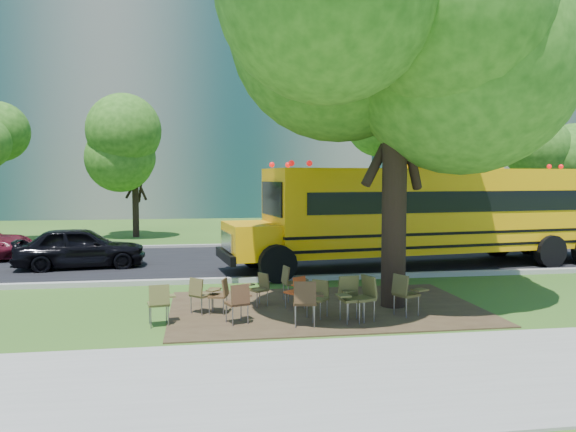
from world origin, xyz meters
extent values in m
plane|color=#264A17|center=(0.00, 0.00, 0.00)|extent=(160.00, 160.00, 0.00)
cube|color=gray|center=(0.00, -5.00, 0.02)|extent=(60.00, 4.00, 0.04)
cube|color=#382819|center=(1.00, -0.50, 0.01)|extent=(7.00, 4.50, 0.03)
cube|color=black|center=(0.00, 7.00, 0.02)|extent=(80.00, 8.00, 0.04)
cube|color=gray|center=(0.00, 3.00, 0.07)|extent=(80.00, 0.25, 0.14)
cube|color=gray|center=(0.00, 11.10, 0.07)|extent=(80.00, 0.25, 0.14)
cube|color=slate|center=(-8.00, 36.00, 11.00)|extent=(38.00, 16.00, 22.00)
cube|color=#6E6A5C|center=(24.00, 38.00, 12.50)|extent=(30.00, 16.00, 25.00)
cylinder|color=black|center=(-5.00, 16.00, 1.75)|extent=(0.32, 0.32, 3.50)
sphere|color=#235313|center=(-5.00, 16.00, 4.22)|extent=(4.80, 4.80, 4.80)
cylinder|color=black|center=(8.00, 14.00, 2.10)|extent=(0.38, 0.38, 4.20)
sphere|color=#235313|center=(8.00, 14.00, 5.04)|extent=(5.60, 5.60, 5.60)
cylinder|color=black|center=(16.00, 13.00, 1.80)|extent=(0.34, 0.34, 3.60)
sphere|color=#235313|center=(16.00, 13.00, 4.35)|extent=(5.00, 5.00, 5.00)
cylinder|color=black|center=(2.58, -0.62, 2.53)|extent=(0.56, 0.56, 5.07)
sphere|color=#235313|center=(2.58, -0.62, 6.15)|extent=(7.20, 7.20, 7.20)
cube|color=#E79F07|center=(6.33, 4.91, 1.94)|extent=(12.26, 4.30, 2.67)
cube|color=black|center=(6.65, 4.96, 2.24)|extent=(11.61, 4.26, 0.65)
cube|color=#E79F07|center=(-0.30, 4.02, 1.09)|extent=(1.73, 2.57, 1.04)
cube|color=black|center=(6.33, 4.91, 1.25)|extent=(12.28, 4.34, 0.09)
cube|color=black|center=(6.33, 4.91, 0.85)|extent=(12.28, 4.34, 0.09)
cylinder|color=black|center=(0.35, 2.73, 0.55)|extent=(1.12, 0.47, 1.09)
cylinder|color=black|center=(-0.01, 5.44, 0.55)|extent=(1.12, 0.47, 1.09)
cylinder|color=black|center=(9.65, 3.98, 0.55)|extent=(1.12, 0.47, 1.09)
cylinder|color=black|center=(9.28, 6.69, 0.55)|extent=(1.12, 0.47, 1.09)
cylinder|color=black|center=(10.80, 6.89, 0.55)|extent=(1.12, 0.47, 1.09)
cube|color=brown|center=(-2.66, -1.44, 0.45)|extent=(0.48, 0.46, 0.05)
cube|color=brown|center=(-2.63, -1.62, 0.67)|extent=(0.41, 0.16, 0.40)
cube|color=brown|center=(-2.44, -1.27, 0.57)|extent=(0.26, 0.31, 0.03)
cylinder|color=slate|center=(-2.85, -1.30, 0.22)|extent=(0.02, 0.02, 0.45)
cylinder|color=slate|center=(-2.46, -1.58, 0.22)|extent=(0.02, 0.02, 0.45)
cube|color=brown|center=(-1.80, -0.60, 0.42)|extent=(0.55, 0.55, 0.05)
cube|color=brown|center=(-1.92, -0.72, 0.63)|extent=(0.33, 0.33, 0.38)
cube|color=brown|center=(-1.54, -0.66, 0.54)|extent=(0.33, 0.33, 0.03)
cylinder|color=slate|center=(-1.80, -0.38, 0.21)|extent=(0.02, 0.02, 0.42)
cylinder|color=slate|center=(-1.79, -0.83, 0.21)|extent=(0.02, 0.02, 0.42)
cube|color=#452B18|center=(-1.09, -1.60, 0.44)|extent=(0.52, 0.51, 0.05)
cube|color=#452B18|center=(-1.03, -1.77, 0.66)|extent=(0.40, 0.22, 0.39)
cube|color=#452B18|center=(-0.92, -1.39, 0.56)|extent=(0.30, 0.33, 0.03)
cylinder|color=slate|center=(-1.30, -1.51, 0.22)|extent=(0.02, 0.02, 0.44)
cylinder|color=slate|center=(-0.87, -1.70, 0.22)|extent=(0.02, 0.02, 0.44)
cube|color=brown|center=(0.63, -1.38, 0.42)|extent=(0.54, 0.54, 0.05)
cube|color=brown|center=(0.73, -1.25, 0.62)|extent=(0.34, 0.30, 0.37)
cube|color=brown|center=(0.37, -1.34, 0.53)|extent=(0.32, 0.33, 0.03)
cylinder|color=slate|center=(0.65, -1.60, 0.21)|extent=(0.02, 0.02, 0.42)
cylinder|color=slate|center=(0.60, -1.16, 0.21)|extent=(0.02, 0.02, 0.42)
cube|color=#3E2A16|center=(0.24, -1.97, 0.49)|extent=(0.52, 0.50, 0.05)
cube|color=#3E2A16|center=(0.22, -2.17, 0.73)|extent=(0.45, 0.16, 0.44)
cube|color=#3E2A16|center=(0.53, -1.86, 0.63)|extent=(0.28, 0.34, 0.03)
cylinder|color=slate|center=(0.08, -1.76, 0.25)|extent=(0.03, 0.03, 0.49)
cylinder|color=slate|center=(0.40, -2.19, 0.25)|extent=(0.03, 0.03, 0.49)
cube|color=#46431E|center=(1.26, -1.85, 0.49)|extent=(0.52, 0.50, 0.05)
cube|color=#46431E|center=(1.24, -1.65, 0.74)|extent=(0.45, 0.17, 0.44)
cube|color=#46431E|center=(1.02, -2.04, 0.63)|extent=(0.28, 0.34, 0.03)
cylinder|color=slate|center=(1.47, -2.01, 0.25)|extent=(0.03, 0.03, 0.49)
cylinder|color=slate|center=(1.05, -1.69, 0.25)|extent=(0.03, 0.03, 0.49)
cube|color=#44411D|center=(1.47, -1.82, 0.50)|extent=(0.58, 0.59, 0.06)
cube|color=#44411D|center=(1.65, -1.75, 0.74)|extent=(0.25, 0.45, 0.44)
cube|color=#44411D|center=(1.23, -1.63, 0.63)|extent=(0.38, 0.34, 0.03)
cylinder|color=slate|center=(1.36, -2.06, 0.25)|extent=(0.03, 0.03, 0.50)
cylinder|color=slate|center=(1.58, -1.58, 0.25)|extent=(0.03, 0.03, 0.50)
cube|color=#423D1C|center=(2.57, -1.49, 0.48)|extent=(0.58, 0.59, 0.05)
cube|color=#423D1C|center=(2.39, -1.57, 0.71)|extent=(0.27, 0.43, 0.43)
cube|color=#423D1C|center=(2.81, -1.66, 0.61)|extent=(0.37, 0.34, 0.03)
cylinder|color=slate|center=(2.66, -1.25, 0.24)|extent=(0.03, 0.03, 0.48)
cylinder|color=slate|center=(2.48, -1.73, 0.24)|extent=(0.03, 0.03, 0.48)
cube|color=#4F351C|center=(-1.44, -0.70, 0.41)|extent=(0.46, 0.47, 0.05)
cube|color=#4F351C|center=(-1.28, -0.74, 0.61)|extent=(0.19, 0.38, 0.37)
cube|color=#4F351C|center=(-1.50, -0.45, 0.52)|extent=(0.30, 0.27, 0.03)
cylinder|color=slate|center=(-1.63, -0.80, 0.21)|extent=(0.02, 0.02, 0.41)
cylinder|color=slate|center=(-1.25, -0.59, 0.21)|extent=(0.02, 0.02, 0.41)
cube|color=brown|center=(-0.50, -0.12, 0.40)|extent=(0.50, 0.51, 0.04)
cube|color=brown|center=(-0.36, -0.03, 0.60)|extent=(0.26, 0.35, 0.36)
cube|color=brown|center=(-0.72, 0.00, 0.51)|extent=(0.32, 0.30, 0.03)
cylinder|color=slate|center=(-0.55, -0.33, 0.20)|extent=(0.02, 0.02, 0.40)
cylinder|color=slate|center=(-0.45, 0.09, 0.20)|extent=(0.02, 0.02, 0.40)
cube|color=#4B4120|center=(0.37, 0.28, 0.45)|extent=(0.47, 0.49, 0.05)
cube|color=#4B4120|center=(0.20, 0.25, 0.67)|extent=(0.17, 0.41, 0.40)
cube|color=#4B4120|center=(0.56, 0.07, 0.57)|extent=(0.32, 0.27, 0.03)
cylinder|color=slate|center=(0.51, 0.48, 0.23)|extent=(0.02, 0.02, 0.45)
cylinder|color=slate|center=(0.24, 0.09, 0.23)|extent=(0.02, 0.02, 0.45)
cube|color=#CE4416|center=(0.29, -0.52, 0.40)|extent=(0.51, 0.51, 0.04)
cube|color=#CE4416|center=(0.38, -0.65, 0.60)|extent=(0.35, 0.27, 0.36)
cube|color=#CE4416|center=(0.40, -0.29, 0.51)|extent=(0.30, 0.32, 0.03)
cylinder|color=slate|center=(0.08, -0.47, 0.20)|extent=(0.02, 0.02, 0.40)
cylinder|color=slate|center=(0.50, -0.56, 0.20)|extent=(0.02, 0.02, 0.40)
imported|color=black|center=(-5.69, 6.20, 0.70)|extent=(4.27, 2.13, 1.40)
camera|label=1|loc=(-1.81, -12.88, 3.01)|focal=35.00mm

